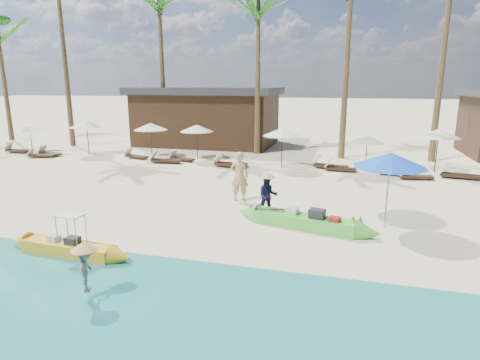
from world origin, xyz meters
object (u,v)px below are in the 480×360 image
(blue_umbrella, at_px, (390,160))
(yellow_canoe, at_px, (68,248))
(green_canoe, at_px, (304,221))
(tourist, at_px, (239,177))

(blue_umbrella, bearing_deg, yellow_canoe, -152.15)
(yellow_canoe, distance_m, blue_umbrella, 9.95)
(green_canoe, relative_size, yellow_canoe, 1.18)
(yellow_canoe, height_order, tourist, tourist)
(yellow_canoe, bearing_deg, green_canoe, 35.76)
(green_canoe, relative_size, blue_umbrella, 2.16)
(blue_umbrella, bearing_deg, tourist, 162.57)
(green_canoe, height_order, blue_umbrella, blue_umbrella)
(tourist, bearing_deg, blue_umbrella, 157.84)
(tourist, relative_size, blue_umbrella, 0.81)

